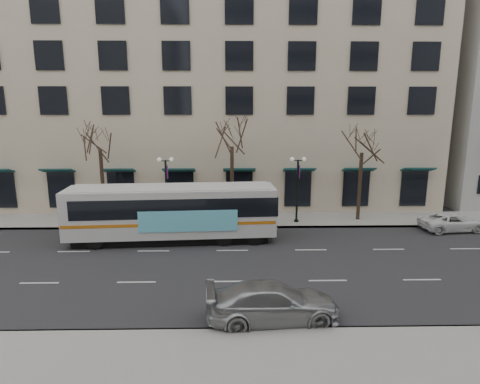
{
  "coord_description": "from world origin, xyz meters",
  "views": [
    {
      "loc": [
        0.0,
        -21.77,
        8.93
      ],
      "look_at": [
        0.47,
        1.33,
        4.0
      ],
      "focal_mm": 30.0,
      "sensor_mm": 36.0,
      "label": 1
    }
  ],
  "objects_px": {
    "tree_far_right": "(363,140)",
    "white_pickup": "(452,222)",
    "tree_far_mid": "(232,134)",
    "silver_car": "(273,302)",
    "lamp_post_left": "(167,187)",
    "lamp_post_right": "(297,187)",
    "tree_far_left": "(99,137)",
    "city_bus": "(173,211)"
  },
  "relations": [
    {
      "from": "tree_far_right",
      "to": "lamp_post_left",
      "type": "distance_m",
      "value": 15.4
    },
    {
      "from": "tree_far_left",
      "to": "tree_far_mid",
      "type": "distance_m",
      "value": 10.0
    },
    {
      "from": "silver_car",
      "to": "lamp_post_right",
      "type": "bearing_deg",
      "value": -17.51
    },
    {
      "from": "white_pickup",
      "to": "silver_car",
      "type": "bearing_deg",
      "value": 124.68
    },
    {
      "from": "silver_car",
      "to": "lamp_post_left",
      "type": "bearing_deg",
      "value": 20.35
    },
    {
      "from": "tree_far_left",
      "to": "lamp_post_right",
      "type": "distance_m",
      "value": 15.48
    },
    {
      "from": "lamp_post_left",
      "to": "lamp_post_right",
      "type": "xyz_separation_m",
      "value": [
        10.0,
        0.0,
        0.0
      ]
    },
    {
      "from": "tree_far_right",
      "to": "white_pickup",
      "type": "height_order",
      "value": "tree_far_right"
    },
    {
      "from": "lamp_post_left",
      "to": "city_bus",
      "type": "bearing_deg",
      "value": -74.91
    },
    {
      "from": "tree_far_mid",
      "to": "white_pickup",
      "type": "height_order",
      "value": "tree_far_mid"
    },
    {
      "from": "tree_far_right",
      "to": "lamp_post_left",
      "type": "height_order",
      "value": "tree_far_right"
    },
    {
      "from": "tree_far_right",
      "to": "silver_car",
      "type": "relative_size",
      "value": 1.42
    },
    {
      "from": "tree_far_left",
      "to": "silver_car",
      "type": "distance_m",
      "value": 19.92
    },
    {
      "from": "tree_far_right",
      "to": "white_pickup",
      "type": "distance_m",
      "value": 8.83
    },
    {
      "from": "lamp_post_right",
      "to": "tree_far_left",
      "type": "bearing_deg",
      "value": 177.71
    },
    {
      "from": "tree_far_mid",
      "to": "lamp_post_left",
      "type": "bearing_deg",
      "value": -173.15
    },
    {
      "from": "lamp_post_right",
      "to": "silver_car",
      "type": "height_order",
      "value": "lamp_post_right"
    },
    {
      "from": "tree_far_left",
      "to": "lamp_post_right",
      "type": "xyz_separation_m",
      "value": [
        15.01,
        -0.6,
        -3.75
      ]
    },
    {
      "from": "lamp_post_left",
      "to": "white_pickup",
      "type": "xyz_separation_m",
      "value": [
        21.14,
        -2.0,
        -2.3
      ]
    },
    {
      "from": "lamp_post_left",
      "to": "city_bus",
      "type": "distance_m",
      "value": 4.1
    },
    {
      "from": "tree_far_mid",
      "to": "silver_car",
      "type": "relative_size",
      "value": 1.51
    },
    {
      "from": "tree_far_mid",
      "to": "tree_far_right",
      "type": "xyz_separation_m",
      "value": [
        10.0,
        -0.0,
        -0.48
      ]
    },
    {
      "from": "white_pickup",
      "to": "tree_far_right",
      "type": "bearing_deg",
      "value": 61.07
    },
    {
      "from": "city_bus",
      "to": "white_pickup",
      "type": "distance_m",
      "value": 20.23
    },
    {
      "from": "tree_far_left",
      "to": "tree_far_right",
      "type": "height_order",
      "value": "tree_far_left"
    },
    {
      "from": "city_bus",
      "to": "tree_far_right",
      "type": "bearing_deg",
      "value": 14.11
    },
    {
      "from": "tree_far_right",
      "to": "lamp_post_right",
      "type": "height_order",
      "value": "tree_far_right"
    },
    {
      "from": "tree_far_right",
      "to": "city_bus",
      "type": "bearing_deg",
      "value": -162.26
    },
    {
      "from": "tree_far_left",
      "to": "lamp_post_left",
      "type": "distance_m",
      "value": 6.29
    },
    {
      "from": "tree_far_left",
      "to": "tree_far_right",
      "type": "xyz_separation_m",
      "value": [
        20.0,
        0.0,
        -0.28
      ]
    },
    {
      "from": "lamp_post_left",
      "to": "lamp_post_right",
      "type": "distance_m",
      "value": 10.0
    },
    {
      "from": "silver_car",
      "to": "white_pickup",
      "type": "height_order",
      "value": "silver_car"
    },
    {
      "from": "tree_far_left",
      "to": "white_pickup",
      "type": "xyz_separation_m",
      "value": [
        26.14,
        -2.6,
        -6.05
      ]
    },
    {
      "from": "lamp_post_left",
      "to": "silver_car",
      "type": "distance_m",
      "value": 16.03
    },
    {
      "from": "tree_far_left",
      "to": "silver_car",
      "type": "xyz_separation_m",
      "value": [
        11.71,
        -15.0,
        -5.88
      ]
    },
    {
      "from": "tree_far_left",
      "to": "tree_far_right",
      "type": "relative_size",
      "value": 1.03
    },
    {
      "from": "tree_far_left",
      "to": "silver_car",
      "type": "height_order",
      "value": "tree_far_left"
    },
    {
      "from": "tree_far_mid",
      "to": "lamp_post_right",
      "type": "bearing_deg",
      "value": -6.83
    },
    {
      "from": "lamp_post_right",
      "to": "white_pickup",
      "type": "height_order",
      "value": "lamp_post_right"
    },
    {
      "from": "lamp_post_left",
      "to": "tree_far_mid",
      "type": "bearing_deg",
      "value": 6.85
    },
    {
      "from": "tree_far_mid",
      "to": "silver_car",
      "type": "distance_m",
      "value": 16.28
    },
    {
      "from": "white_pickup",
      "to": "tree_far_left",
      "type": "bearing_deg",
      "value": 78.33
    }
  ]
}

